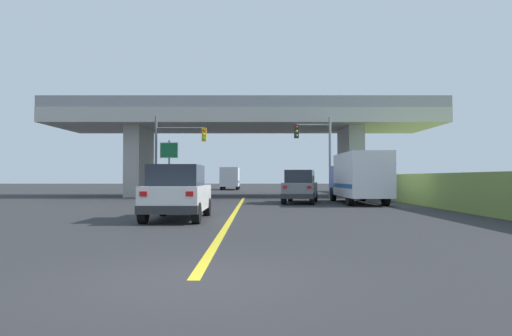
% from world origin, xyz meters
% --- Properties ---
extents(ground, '(160.00, 160.00, 0.00)m').
position_xyz_m(ground, '(0.00, 29.93, 0.00)').
color(ground, '#2B2B2D').
extents(overpass_bridge, '(31.60, 8.35, 7.80)m').
position_xyz_m(overpass_bridge, '(0.00, 29.93, 5.71)').
color(overpass_bridge, '#B7B5AD').
rests_on(overpass_bridge, ground).
extents(lane_divider_stripe, '(0.20, 26.93, 0.01)m').
position_xyz_m(lane_divider_stripe, '(0.00, 13.47, 0.00)').
color(lane_divider_stripe, yellow).
rests_on(lane_divider_stripe, ground).
extents(suv_lead, '(2.05, 4.29, 2.02)m').
position_xyz_m(suv_lead, '(-1.96, 9.45, 1.01)').
color(suv_lead, silver).
rests_on(suv_lead, ground).
extents(suv_crossing, '(2.67, 4.76, 2.02)m').
position_xyz_m(suv_crossing, '(3.67, 19.86, 1.01)').
color(suv_crossing, slate).
rests_on(suv_crossing, ground).
extents(box_truck, '(2.33, 7.47, 3.00)m').
position_xyz_m(box_truck, '(7.15, 19.46, 1.59)').
color(box_truck, navy).
rests_on(box_truck, ground).
extents(traffic_signal_nearside, '(2.65, 0.36, 5.91)m').
position_xyz_m(traffic_signal_nearside, '(5.40, 24.04, 3.77)').
color(traffic_signal_nearside, slate).
rests_on(traffic_signal_nearside, ground).
extents(traffic_signal_farside, '(3.70, 0.36, 5.98)m').
position_xyz_m(traffic_signal_farside, '(-5.02, 24.19, 3.76)').
color(traffic_signal_farside, '#56595E').
rests_on(traffic_signal_farside, ground).
extents(highway_sign, '(1.40, 0.17, 4.46)m').
position_xyz_m(highway_sign, '(-5.82, 26.78, 3.23)').
color(highway_sign, slate).
rests_on(highway_sign, ground).
extents(semi_truck_distant, '(2.33, 7.11, 2.90)m').
position_xyz_m(semi_truck_distant, '(-2.46, 50.21, 1.55)').
color(semi_truck_distant, red).
rests_on(semi_truck_distant, ground).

